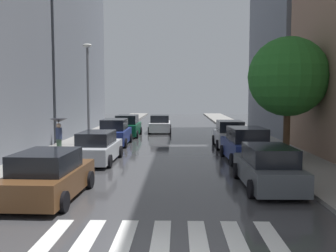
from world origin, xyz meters
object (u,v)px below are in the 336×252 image
(lamp_post_left, at_px, (88,87))
(parked_car_left_nearest, at_px, (49,176))
(pedestrian_near_tree, at_px, (59,128))
(parked_car_left_second, at_px, (98,148))
(parked_car_right_third, at_px, (230,135))
(parked_car_right_second, at_px, (246,145))
(parked_car_right_nearest, at_px, (268,168))
(street_tree_right, at_px, (288,77))
(parked_car_left_fourth, at_px, (128,126))
(car_midroad, at_px, (160,124))
(parked_car_left_third, at_px, (115,133))

(lamp_post_left, bearing_deg, parked_car_left_nearest, -82.53)
(parked_car_left_nearest, bearing_deg, pedestrian_near_tree, 17.54)
(parked_car_left_second, distance_m, parked_car_right_third, 9.55)
(parked_car_left_nearest, height_order, parked_car_right_second, parked_car_right_second)
(parked_car_right_nearest, xyz_separation_m, street_tree_right, (2.54, 6.44, 3.68))
(parked_car_right_third, relative_size, street_tree_right, 0.63)
(parked_car_left_second, bearing_deg, parked_car_left_fourth, 1.41)
(lamp_post_left, bearing_deg, parked_car_left_fourth, 74.52)
(parked_car_left_second, relative_size, car_midroad, 1.06)
(parked_car_right_third, height_order, pedestrian_near_tree, pedestrian_near_tree)
(parked_car_left_second, height_order, parked_car_right_nearest, parked_car_left_second)
(parked_car_left_fourth, height_order, lamp_post_left, lamp_post_left)
(parked_car_left_nearest, xyz_separation_m, street_tree_right, (10.23, 8.15, 3.67))
(parked_car_left_second, xyz_separation_m, parked_car_left_third, (-0.21, 6.58, 0.09))
(parked_car_right_nearest, bearing_deg, parked_car_right_third, -1.23)
(parked_car_left_second, relative_size, parked_car_left_fourth, 1.03)
(parked_car_left_third, distance_m, lamp_post_left, 3.67)
(street_tree_right, distance_m, lamp_post_left, 12.64)
(parked_car_left_fourth, xyz_separation_m, car_midroad, (2.56, 3.29, -0.07))
(parked_car_right_second, relative_size, street_tree_right, 0.70)
(parked_car_right_second, relative_size, car_midroad, 1.04)
(parked_car_left_nearest, distance_m, parked_car_right_third, 14.80)
(street_tree_right, bearing_deg, parked_car_left_fourth, 133.45)
(parked_car_right_third, distance_m, pedestrian_near_tree, 10.94)
(parked_car_left_fourth, xyz_separation_m, parked_car_right_nearest, (7.57, -17.11, -0.08))
(parked_car_left_second, distance_m, parked_car_right_nearest, 9.07)
(parked_car_left_fourth, relative_size, lamp_post_left, 0.67)
(parked_car_right_nearest, bearing_deg, parked_car_right_second, -2.91)
(parked_car_left_second, relative_size, parked_car_right_third, 1.13)
(parked_car_left_second, height_order, lamp_post_left, lamp_post_left)
(parked_car_right_third, xyz_separation_m, street_tree_right, (2.46, -4.45, 3.62))
(parked_car_left_second, height_order, parked_car_left_third, parked_car_left_third)
(street_tree_right, bearing_deg, car_midroad, 118.41)
(parked_car_left_nearest, height_order, pedestrian_near_tree, pedestrian_near_tree)
(parked_car_left_second, distance_m, lamp_post_left, 6.81)
(parked_car_left_nearest, height_order, street_tree_right, street_tree_right)
(parked_car_right_nearest, relative_size, lamp_post_left, 0.69)
(street_tree_right, xyz_separation_m, lamp_post_left, (-11.86, 4.34, -0.42))
(parked_car_left_second, xyz_separation_m, car_midroad, (2.49, 15.32, 0.01))
(parked_car_left_second, bearing_deg, car_midroad, -8.15)
(parked_car_left_fourth, relative_size, parked_car_right_second, 0.99)
(car_midroad, xyz_separation_m, street_tree_right, (7.55, -13.96, 3.67))
(parked_car_right_third, bearing_deg, car_midroad, 28.13)
(parked_car_left_nearest, bearing_deg, parked_car_right_third, -29.73)
(parked_car_right_nearest, distance_m, car_midroad, 21.01)
(street_tree_right, bearing_deg, parked_car_left_third, 153.01)
(parked_car_right_second, bearing_deg, parked_car_left_third, 49.75)
(parked_car_left_third, xyz_separation_m, car_midroad, (2.71, 8.74, -0.08))
(pedestrian_near_tree, height_order, lamp_post_left, lamp_post_left)
(parked_car_right_second, relative_size, lamp_post_left, 0.68)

